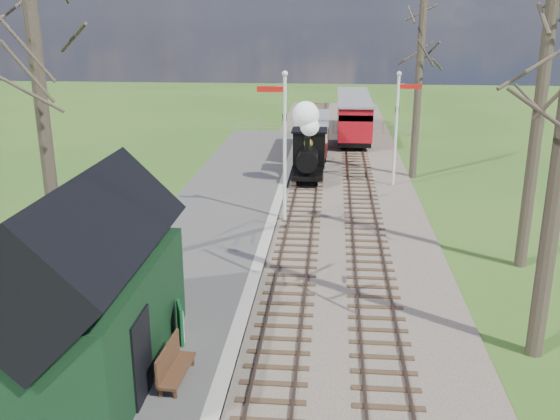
{
  "coord_description": "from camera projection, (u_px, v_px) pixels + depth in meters",
  "views": [
    {
      "loc": [
        1.23,
        -8.64,
        8.34
      ],
      "look_at": [
        -0.6,
        12.61,
        1.6
      ],
      "focal_mm": 40.0,
      "sensor_mm": 36.0,
      "label": 1
    }
  ],
  "objects": [
    {
      "name": "locomotive",
      "position": [
        308.0,
        145.0,
        31.68
      ],
      "size": [
        1.66,
        3.87,
        4.15
      ],
      "color": "black",
      "rests_on": "ground"
    },
    {
      "name": "track_far",
      "position": [
        359.0,
        184.0,
        31.48
      ],
      "size": [
        1.6,
        60.0,
        0.15
      ],
      "color": "brown",
      "rests_on": "ground"
    },
    {
      "name": "ballast_bed",
      "position": [
        333.0,
        185.0,
        31.6
      ],
      "size": [
        8.0,
        60.0,
        0.1
      ],
      "primitive_type": "cube",
      "color": "brown",
      "rests_on": "ground"
    },
    {
      "name": "person",
      "position": [
        151.0,
        336.0,
        14.93
      ],
      "size": [
        0.55,
        0.64,
        1.49
      ],
      "primitive_type": "imported",
      "rotation": [
        0.0,
        0.0,
        2.0
      ],
      "color": "#19202D",
      "rests_on": "platform"
    },
    {
      "name": "coach",
      "position": [
        313.0,
        134.0,
        37.59
      ],
      "size": [
        1.94,
        6.64,
        2.04
      ],
      "color": "black",
      "rests_on": "ground"
    },
    {
      "name": "red_carriage_b",
      "position": [
        352.0,
        109.0,
        45.96
      ],
      "size": [
        2.23,
        5.52,
        2.35
      ],
      "color": "black",
      "rests_on": "ground"
    },
    {
      "name": "bench",
      "position": [
        172.0,
        364.0,
        14.37
      ],
      "size": [
        0.56,
        1.62,
        0.91
      ],
      "color": "#4A2D1A",
      "rests_on": "platform"
    },
    {
      "name": "coping_strip",
      "position": [
        268.0,
        236.0,
        24.19
      ],
      "size": [
        0.4,
        44.0,
        0.21
      ],
      "primitive_type": "cube",
      "color": "#B2AD9E",
      "rests_on": "ground"
    },
    {
      "name": "semaphore_near",
      "position": [
        283.0,
        137.0,
        24.99
      ],
      "size": [
        1.22,
        0.24,
        6.22
      ],
      "color": "silver",
      "rests_on": "ground"
    },
    {
      "name": "distant_hills",
      "position": [
        332.0,
        222.0,
        76.75
      ],
      "size": [
        114.4,
        48.0,
        22.02
      ],
      "color": "#385B23",
      "rests_on": "ground"
    },
    {
      "name": "track_near",
      "position": [
        308.0,
        183.0,
        31.69
      ],
      "size": [
        1.6,
        60.0,
        0.15
      ],
      "color": "brown",
      "rests_on": "ground"
    },
    {
      "name": "bare_trees",
      "position": [
        337.0,
        122.0,
        18.74
      ],
      "size": [
        15.51,
        22.39,
        12.0
      ],
      "color": "#382D23",
      "rests_on": "ground"
    },
    {
      "name": "sign_board",
      "position": [
        180.0,
        323.0,
        16.08
      ],
      "size": [
        0.33,
        0.69,
        1.04
      ],
      "color": "#0E431F",
      "rests_on": "platform"
    },
    {
      "name": "station_shed",
      "position": [
        87.0,
        291.0,
        14.29
      ],
      "size": [
        3.25,
        6.3,
        4.78
      ],
      "color": "black",
      "rests_on": "platform"
    },
    {
      "name": "fence_line",
      "position": [
        320.0,
        127.0,
        44.83
      ],
      "size": [
        12.6,
        0.08,
        1.0
      ],
      "color": "slate",
      "rests_on": "ground"
    },
    {
      "name": "platform",
      "position": [
        209.0,
        234.0,
        24.38
      ],
      "size": [
        5.0,
        44.0,
        0.2
      ],
      "primitive_type": "cube",
      "color": "#474442",
      "rests_on": "ground"
    },
    {
      "name": "semaphore_far",
      "position": [
        398.0,
        121.0,
        30.36
      ],
      "size": [
        1.22,
        0.24,
        5.72
      ],
      "color": "silver",
      "rests_on": "ground"
    },
    {
      "name": "red_carriage_a",
      "position": [
        354.0,
        121.0,
        40.73
      ],
      "size": [
        2.23,
        5.52,
        2.35
      ],
      "color": "black",
      "rests_on": "ground"
    }
  ]
}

